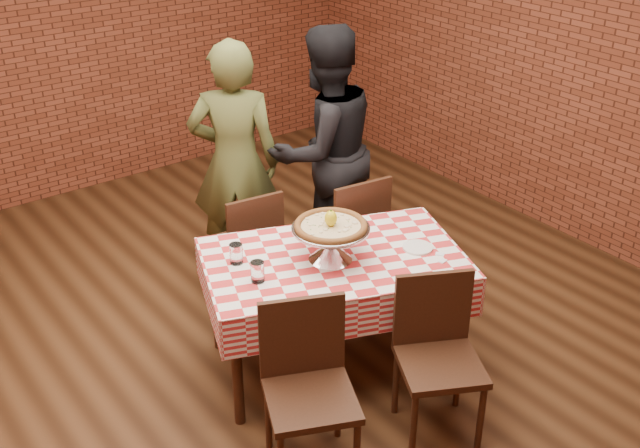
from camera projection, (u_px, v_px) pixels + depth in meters
The scene contains 19 objects.
ground at pixel (271, 349), 4.87m from camera, with size 6.00×6.00×0.00m, color black.
back_wall at pixel (63, 27), 6.30m from camera, with size 5.50×5.50×0.00m, color maroon.
table at pixel (333, 312), 4.57m from camera, with size 1.46×0.87×0.75m, color #361D10.
tablecloth at pixel (334, 276), 4.45m from camera, with size 1.49×0.91×0.25m, color red, non-canonical shape.
pizza_stand at pixel (331, 243), 4.33m from camera, with size 0.45×0.45×0.20m, color silver, non-canonical shape.
pizza at pixel (331, 227), 4.28m from camera, with size 0.41×0.41×0.03m, color beige.
lemon at pixel (331, 218), 4.25m from camera, with size 0.07×0.07×0.09m, color yellow.
water_glass_left at pixel (258, 272), 4.14m from camera, with size 0.08×0.08×0.12m, color white.
water_glass_right at pixel (236, 254), 4.31m from camera, with size 0.08×0.08×0.12m, color white.
side_plate at pixel (418, 247), 4.47m from camera, with size 0.18×0.18×0.01m, color white.
sweetener_packet_a at pixel (443, 261), 4.35m from camera, with size 0.05×0.04×0.01m, color white.
sweetener_packet_b at pixel (440, 254), 4.41m from camera, with size 0.05×0.04×0.01m, color white.
condiment_caddy at pixel (333, 223), 4.60m from camera, with size 0.10×0.08×0.14m, color silver.
chair_near_left at pixel (311, 398), 3.78m from camera, with size 0.44×0.44×0.92m, color #361D10, non-canonical shape.
chair_near_right at pixel (440, 365), 4.01m from camera, with size 0.42×0.42×0.90m, color #361D10, non-canonical shape.
chair_far_left at pixel (246, 246), 5.15m from camera, with size 0.39×0.39×0.87m, color #361D10, non-canonical shape.
chair_far_right at pixel (347, 232), 5.28m from camera, with size 0.43×0.43×0.91m, color #361D10, non-canonical shape.
diner_olive at pixel (235, 163), 5.30m from camera, with size 0.63×0.42×1.74m, color #4B5127.
diner_black at pixel (324, 150), 5.43m from camera, with size 0.87×0.68×1.78m, color black.
Camera 1 is at (-2.10, -3.32, 3.00)m, focal length 43.12 mm.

